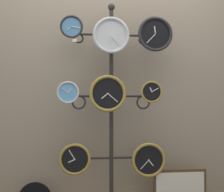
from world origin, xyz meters
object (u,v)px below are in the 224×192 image
clock_bottom_right (149,160)px  picture_frame (180,191)px  clock_middle_right (151,92)px  clock_bottom_left (75,159)px  clock_top_center (111,35)px  clock_middle_left (68,92)px  clock_middle_center (108,94)px  display_stand (111,152)px  clock_top_left (71,27)px  clock_top_right (155,34)px

clock_bottom_right → picture_frame: size_ratio=0.63×
clock_middle_right → clock_bottom_left: (-0.67, 0.02, -0.58)m
clock_bottom_left → clock_bottom_right: 0.65m
clock_top_center → clock_middle_right: (0.36, -0.02, -0.50)m
clock_bottom_left → clock_bottom_right: size_ratio=0.90×
clock_middle_left → clock_middle_center: bearing=-2.7°
display_stand → clock_middle_center: display_stand is taller
clock_top_left → clock_bottom_left: clock_top_left is taller
display_stand → clock_top_right: bearing=-16.0°
clock_top_center → clock_middle_left: clock_top_center is taller
display_stand → clock_bottom_right: size_ratio=6.35×
display_stand → clock_middle_center: (-0.04, -0.11, 0.52)m
display_stand → clock_middle_center: size_ratio=5.99×
clock_middle_center → clock_middle_right: bearing=-0.5°
clock_middle_right → clock_middle_left: bearing=178.4°
clock_top_right → clock_bottom_left: 1.30m
clock_middle_right → clock_bottom_right: 0.60m
clock_middle_center → clock_middle_right: size_ratio=1.67×
picture_frame → clock_top_center: bearing=-179.6°
clock_middle_right → clock_top_left: bearing=177.2°
display_stand → clock_bottom_left: display_stand is taller
clock_middle_left → picture_frame: bearing=0.5°
clock_bottom_right → clock_bottom_left: bearing=-180.0°
clock_middle_left → clock_bottom_left: bearing=-1.7°
picture_frame → clock_top_right: bearing=-173.3°
clock_middle_center → clock_bottom_left: bearing=177.1°
clock_middle_left → clock_top_right: bearing=-1.4°
clock_top_right → clock_bottom_right: bearing=163.5°
clock_middle_center → display_stand: bearing=67.5°
clock_middle_right → clock_bottom_right: bearing=141.9°
clock_top_right → clock_middle_right: 0.51m
clock_top_center → clock_top_left: bearing=178.4°
clock_top_left → clock_middle_right: clock_top_left is taller
display_stand → clock_middle_left: (-0.39, -0.09, 0.53)m
display_stand → clock_middle_right: (0.34, -0.11, 0.54)m
clock_top_center → clock_bottom_left: (-0.31, -0.01, -1.08)m
clock_top_left → clock_bottom_right: clock_top_left is taller
clock_middle_left → clock_middle_center: (0.34, -0.02, -0.01)m
clock_top_center → clock_bottom_right: (0.33, -0.01, -1.10)m
clock_middle_center → picture_frame: size_ratio=0.67×
clock_top_center → clock_bottom_left: bearing=-178.9°
clock_top_left → clock_top_center: size_ratio=0.62×
display_stand → picture_frame: display_stand is taller
clock_middle_left → clock_middle_right: clock_middle_right is taller
clock_top_center → clock_middle_center: size_ratio=1.01×
clock_top_left → clock_middle_center: 0.66m
clock_bottom_right → picture_frame: clock_bottom_right is taller
clock_middle_right → clock_bottom_right: clock_middle_right is taller
clock_top_center → clock_middle_center: clock_top_center is taller
clock_top_center → clock_top_right: size_ratio=1.04×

